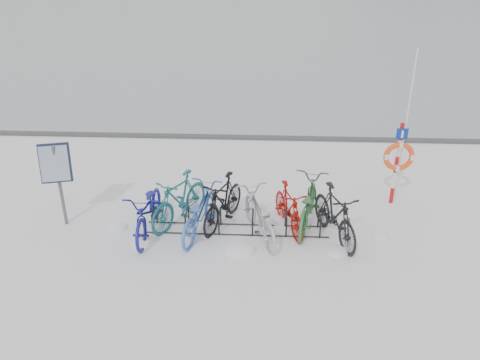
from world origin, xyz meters
TOP-DOWN VIEW (x-y plane):
  - ground at (0.00, 0.00)m, footprint 900.00×900.00m
  - quay_edge at (0.00, 5.90)m, footprint 400.00×0.25m
  - bike_rack at (0.00, 0.00)m, footprint 4.00×0.48m
  - info_board at (-3.84, 0.06)m, footprint 0.68×0.40m
  - lifebuoy_station at (3.71, 1.45)m, footprint 0.71×0.22m
  - bike_0 at (-1.87, -0.14)m, footprint 0.75×2.12m
  - bike_1 at (-1.29, 0.33)m, footprint 1.40×1.99m
  - bike_2 at (-0.79, -0.09)m, footprint 1.13×2.13m
  - bike_3 at (-0.31, 0.32)m, footprint 1.18×1.98m
  - bike_4 at (0.50, -0.18)m, footprint 1.30×2.08m
  - bike_5 at (1.13, 0.17)m, footprint 0.97×1.80m
  - bike_6 at (1.55, 0.36)m, footprint 1.18×2.21m
  - bike_7 at (2.08, -0.18)m, footprint 1.14×2.03m
  - snow_drifts at (0.04, -0.34)m, footprint 6.17×1.77m

SIDE VIEW (x-z plane):
  - ground at x=0.00m, z-range 0.00..0.00m
  - snow_drifts at x=0.04m, z-range -0.11..0.11m
  - quay_edge at x=0.00m, z-range 0.00..0.10m
  - bike_rack at x=0.00m, z-range -0.05..0.41m
  - bike_4 at x=0.50m, z-range 0.00..1.03m
  - bike_5 at x=1.13m, z-range 0.00..1.04m
  - bike_2 at x=-0.79m, z-range 0.00..1.06m
  - bike_6 at x=1.55m, z-range 0.00..1.10m
  - bike_0 at x=-1.87m, z-range 0.00..1.11m
  - bike_3 at x=-0.31m, z-range 0.00..1.15m
  - bike_7 at x=2.08m, z-range 0.00..1.18m
  - bike_1 at x=-1.29m, z-range 0.00..1.18m
  - lifebuoy_station at x=3.71m, z-range -0.61..3.09m
  - info_board at x=-3.84m, z-range 0.42..2.34m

